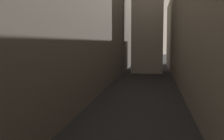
{
  "coord_description": "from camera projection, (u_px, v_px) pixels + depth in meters",
  "views": [
    {
      "loc": [
        1.91,
        7.63,
        7.06
      ],
      "look_at": [
        0.0,
        20.23,
        5.83
      ],
      "focal_mm": 46.01,
      "sensor_mm": 36.0,
      "label": 1
    }
  ],
  "objects": [
    {
      "name": "building_block_left",
      "position": [
        55.0,
        6.0,
        43.43
      ],
      "size": [
        15.41,
        108.0,
        25.05
      ],
      "primitive_type": "cube",
      "color": "#60594F",
      "rests_on": "ground"
    },
    {
      "name": "ground_plane",
      "position": [
        141.0,
        92.0,
        40.7
      ],
      "size": [
        264.0,
        264.0,
        0.0
      ],
      "primitive_type": "plane",
      "color": "black"
    }
  ]
}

